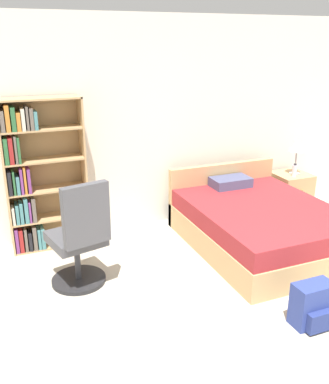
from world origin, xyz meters
The scene contains 8 objects.
wall_back centered at (0.00, 3.23, 1.30)m, with size 9.00×0.06×2.60m.
bookshelf centered at (-1.64, 3.03, 0.86)m, with size 0.88×0.29×1.73m.
bed centered at (0.73, 2.11, 0.27)m, with size 1.52×1.96×0.77m.
office_chair centered at (-1.38, 1.99, 0.50)m, with size 0.58×0.65×1.11m.
nightstand centered at (1.79, 2.90, 0.27)m, with size 0.48×0.50×0.53m.
table_lamp centered at (1.82, 2.87, 0.92)m, with size 0.22×0.22×0.49m.
water_bottle centered at (1.73, 2.78, 0.62)m, with size 0.07×0.07×0.18m.
backpack_blue centered at (0.30, 0.65, 0.18)m, with size 0.35×0.26×0.38m.
Camera 1 is at (-2.03, -1.72, 2.30)m, focal length 40.00 mm.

